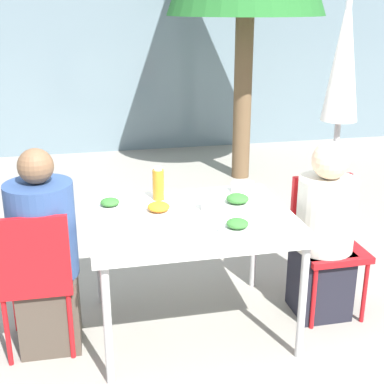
# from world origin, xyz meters

# --- Properties ---
(ground_plane) EXTENTS (24.00, 24.00, 0.00)m
(ground_plane) POSITION_xyz_m (0.00, 0.00, 0.00)
(ground_plane) COLOR gray
(building_facade) EXTENTS (10.00, 0.20, 3.00)m
(building_facade) POSITION_xyz_m (0.00, 4.44, 1.50)
(building_facade) COLOR slate
(building_facade) RESTS_ON ground
(dining_table) EXTENTS (1.18, 0.95, 0.74)m
(dining_table) POSITION_xyz_m (0.00, 0.00, 0.68)
(dining_table) COLOR white
(dining_table) RESTS_ON ground
(chair_left) EXTENTS (0.41, 0.41, 0.88)m
(chair_left) POSITION_xyz_m (-0.89, -0.06, 0.52)
(chair_left) COLOR red
(chair_left) RESTS_ON ground
(person_left) EXTENTS (0.37, 0.37, 1.19)m
(person_left) POSITION_xyz_m (-0.84, 0.02, 0.55)
(person_left) COLOR #473D33
(person_left) RESTS_ON ground
(chair_right) EXTENTS (0.40, 0.40, 0.88)m
(chair_right) POSITION_xyz_m (0.89, 0.08, 0.52)
(chair_right) COLOR red
(chair_right) RESTS_ON ground
(person_right) EXTENTS (0.36, 0.36, 1.14)m
(person_right) POSITION_xyz_m (0.84, -0.00, 0.53)
(person_right) COLOR black
(person_right) RESTS_ON ground
(closed_umbrella) EXTENTS (0.36, 0.36, 2.02)m
(closed_umbrella) POSITION_xyz_m (1.26, 0.74, 1.40)
(closed_umbrella) COLOR #333333
(closed_umbrella) RESTS_ON ground
(plate_0) EXTENTS (0.22, 0.22, 0.06)m
(plate_0) POSITION_xyz_m (0.20, -0.24, 0.77)
(plate_0) COLOR white
(plate_0) RESTS_ON dining_table
(plate_1) EXTENTS (0.25, 0.25, 0.07)m
(plate_1) POSITION_xyz_m (0.31, 0.12, 0.77)
(plate_1) COLOR white
(plate_1) RESTS_ON dining_table
(plate_2) EXTENTS (0.21, 0.21, 0.06)m
(plate_2) POSITION_xyz_m (-0.45, 0.24, 0.76)
(plate_2) COLOR white
(plate_2) RESTS_ON dining_table
(plate_3) EXTENTS (0.24, 0.24, 0.07)m
(plate_3) POSITION_xyz_m (-0.18, 0.09, 0.77)
(plate_3) COLOR white
(plate_3) RESTS_ON dining_table
(bottle) EXTENTS (0.07, 0.07, 0.21)m
(bottle) POSITION_xyz_m (-0.14, 0.33, 0.84)
(bottle) COLOR #B7751E
(bottle) RESTS_ON dining_table
(drinking_cup) EXTENTS (0.08, 0.08, 0.10)m
(drinking_cup) POSITION_xyz_m (0.11, 0.07, 0.79)
(drinking_cup) COLOR silver
(drinking_cup) RESTS_ON dining_table
(salad_bowl) EXTENTS (0.15, 0.15, 0.06)m
(salad_bowl) POSITION_xyz_m (0.41, 0.35, 0.77)
(salad_bowl) COLOR white
(salad_bowl) RESTS_ON dining_table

